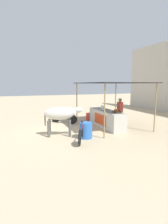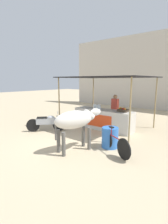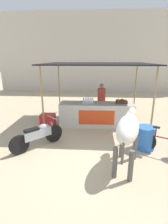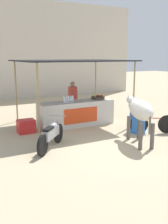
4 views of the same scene
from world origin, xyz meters
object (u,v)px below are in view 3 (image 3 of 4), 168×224
Objects in this scene: motorcycle_parked at (38,135)px; stall_counter at (96,114)px; fruit_crate at (121,102)px; vendor_behind_counter at (101,102)px; water_barrel at (145,138)px; cow at (128,130)px; bicycle_leaning at (162,144)px; cooler_box at (48,120)px.

stall_counter is at bearing 48.11° from motorcycle_parked.
fruit_crate is 1.08m from vendor_behind_counter.
water_barrel is 1.41m from cow.
vendor_behind_counter is 3.47m from motorcycle_parked.
stall_counter is 1.63× the size of cow.
fruit_crate is 0.30× the size of bicycle_leaning.
motorcycle_parked is at bearing -126.11° from vendor_behind_counter.
fruit_crate reaches higher than stall_counter.
cooler_box is 4.49m from bicycle_leaning.
cow is at bearing -127.39° from water_barrel.
fruit_crate is 0.73× the size of cooler_box.
cow is 1.47m from bicycle_leaning.
bicycle_leaning is (1.91, -2.24, -0.13)m from stall_counter.
cow reaches higher than fruit_crate.
motorcycle_parked is at bearing -83.50° from cooler_box.
fruit_crate is at bearing 36.37° from motorcycle_parked.
water_barrel is (3.56, -1.78, 0.12)m from cooler_box.
water_barrel is at bearing -63.58° from vendor_behind_counter.
cow is at bearing -94.68° from fruit_crate.
bicycle_leaning reaches higher than cooler_box.
vendor_behind_counter is at bearing 53.89° from motorcycle_parked.
motorcycle_parked reaches higher than bicycle_leaning.
bicycle_leaning is at bearing -3.30° from motorcycle_parked.
water_barrel is at bearing -51.08° from stall_counter.
water_barrel is at bearing 136.99° from bicycle_leaning.
motorcycle_parked is at bearing 176.70° from bicycle_leaning.
fruit_crate is at bearing -41.43° from vendor_behind_counter.
vendor_behind_counter is 3.66m from cow.
water_barrel is at bearing -26.62° from cooler_box.
cooler_box is 0.44× the size of motorcycle_parked.
cow is 1.35× the size of motorcycle_parked.
stall_counter reaches higher than motorcycle_parked.
fruit_crate is at bearing 2.79° from cooler_box.
stall_counter is 2.95m from bicycle_leaning.
cooler_box is at bearing -177.27° from stall_counter.
motorcycle_parked is 0.92× the size of bicycle_leaning.
bicycle_leaning is at bearing -68.54° from fruit_crate.
bicycle_leaning is at bearing -43.01° from water_barrel.
water_barrel is (0.51, -1.93, -0.67)m from fruit_crate.
fruit_crate is 2.56m from bicycle_leaning.
vendor_behind_counter is 2.28× the size of water_barrel.
water_barrel reaches higher than cooler_box.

